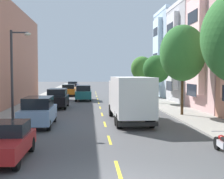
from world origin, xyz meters
The scene contains 18 objects.
ground_plane centered at (0.00, 30.00, 0.00)m, with size 160.00×160.00×0.00m, color #4C4C4F.
sidewalk_left centered at (-7.10, 28.00, 0.07)m, with size 3.20×120.00×0.14m, color #99968E.
sidewalk_right centered at (7.10, 28.00, 0.07)m, with size 3.20×120.00×0.14m, color #99968E.
lane_centerline_dashes centered at (0.00, 24.50, 0.00)m, with size 0.14×47.20×0.01m.
townhouse_fifth_powder_blue centered at (13.78, 34.18, 5.91)m, with size 10.97×7.72×12.21m.
street_tree_second centered at (6.40, 15.40, 5.08)m, with size 3.67×3.67×7.19m.
street_tree_third centered at (6.40, 25.13, 3.90)m, with size 3.02×3.02×5.31m.
street_tree_farthest centered at (6.40, 34.85, 4.10)m, with size 3.15×3.15×5.68m.
street_lamp centered at (-5.93, 11.61, 3.74)m, with size 1.35×0.28×6.15m.
delivery_box_truck centered at (1.80, 12.75, 1.85)m, with size 2.56×7.69×3.23m.
parked_hatchback_silver centered at (-4.26, 48.61, 0.76)m, with size 1.79×4.02×1.50m.
parked_suv_black centered at (-4.23, 22.10, 0.99)m, with size 1.99×4.81×1.93m.
parked_pickup_navy centered at (-4.36, 53.75, 0.83)m, with size 2.04×5.32×1.73m.
parked_pickup_orange centered at (-4.20, 38.54, 0.83)m, with size 2.05×5.32×1.73m.
parked_suv_sky centered at (-4.40, 11.50, 0.99)m, with size 1.98×4.81×1.93m.
parked_hatchback_red centered at (-4.43, 3.60, 0.76)m, with size 1.79×4.02×1.50m.
moving_teal_sedan centered at (-1.80, 30.24, 0.99)m, with size 1.95×4.80×1.93m.
parked_motorcycle centered at (4.75, 3.86, 0.41)m, with size 0.62×2.05×0.90m.
Camera 1 is at (-1.02, -9.22, 3.55)m, focal length 50.15 mm.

